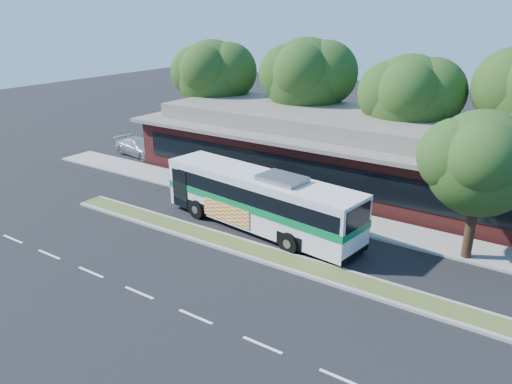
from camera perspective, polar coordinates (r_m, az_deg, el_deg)
ground at (r=22.81m, az=1.34°, el=-8.20°), size 120.00×120.00×0.00m
median_strip at (r=23.23m, az=2.15°, el=-7.45°), size 26.00×1.10×0.15m
sidewalk at (r=27.87m, az=8.49°, el=-2.81°), size 44.00×2.60×0.12m
parking_lot at (r=40.88m, az=-12.45°, el=4.34°), size 14.00×12.00×0.01m
plaza_building at (r=32.97m, az=13.72°, el=4.29°), size 33.20×11.20×4.45m
tree_bg_a at (r=41.19m, az=-4.40°, el=13.20°), size 6.47×5.80×8.63m
tree_bg_b at (r=37.64m, az=6.46°, el=12.90°), size 6.69×6.00×9.00m
tree_bg_c at (r=33.81m, az=17.79°, el=10.32°), size 6.24×5.60×8.26m
transit_bus at (r=25.53m, az=0.54°, el=-0.57°), size 11.68×3.90×3.22m
sedan at (r=40.24m, az=-13.19°, el=5.02°), size 4.83×2.47×1.34m
sidewalk_tree at (r=23.59m, az=25.17°, el=3.16°), size 5.18×4.65×6.92m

